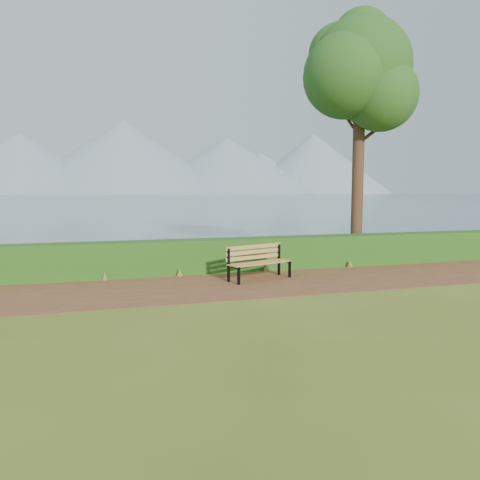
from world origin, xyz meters
name	(u,v)px	position (x,y,z in m)	size (l,w,h in m)	color
ground	(235,288)	(0.00, 0.00, 0.00)	(140.00, 140.00, 0.00)	#53601B
path	(232,285)	(0.00, 0.30, 0.01)	(40.00, 3.40, 0.01)	brown
hedge	(212,255)	(0.00, 2.60, 0.50)	(32.00, 0.85, 1.00)	#164513
water	(103,195)	(0.00, 260.00, 0.01)	(700.00, 510.00, 0.00)	slate
mountains	(89,161)	(-9.17, 406.05, 27.70)	(585.00, 190.00, 70.00)	gray
bench	(258,260)	(0.92, 0.92, 0.56)	(2.00, 1.15, 0.97)	black
tree	(360,74)	(5.47, 3.30, 6.49)	(4.35, 3.65, 8.73)	#3B2218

